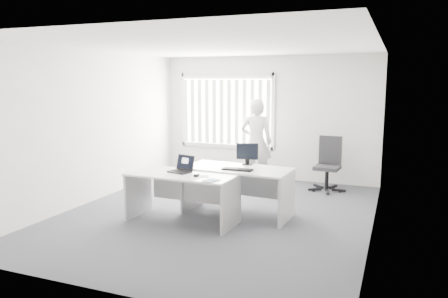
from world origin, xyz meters
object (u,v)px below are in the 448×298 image
at_px(desk_near, 182,187).
at_px(person, 256,142).
at_px(laptop, 179,164).
at_px(monitor, 247,154).
at_px(desk_far, 237,181).
at_px(office_chair, 328,174).

xyz_separation_m(desk_near, person, (0.30, 2.90, 0.37)).
height_order(desk_near, person, person).
height_order(desk_near, laptop, laptop).
height_order(laptop, monitor, monitor).
bearing_deg(desk_near, monitor, 53.71).
bearing_deg(laptop, monitor, 60.91).
height_order(desk_far, laptop, laptop).
relative_size(person, laptop, 5.49).
distance_m(desk_near, person, 2.94).
relative_size(office_chair, laptop, 3.27).
bearing_deg(person, desk_far, 89.64).
xyz_separation_m(office_chair, monitor, (-1.09, -1.95, 0.65)).
distance_m(laptop, monitor, 1.24).
bearing_deg(desk_near, office_chair, 59.35).
xyz_separation_m(office_chair, laptop, (-1.93, -2.86, 0.58)).
height_order(desk_far, person, person).
bearing_deg(desk_far, office_chair, 66.63).
relative_size(desk_far, office_chair, 1.64).
bearing_deg(laptop, desk_far, 51.76).
xyz_separation_m(desk_far, laptop, (-0.77, -0.61, 0.34)).
distance_m(person, laptop, 2.87).
xyz_separation_m(office_chair, person, (-1.54, -0.02, 0.59)).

